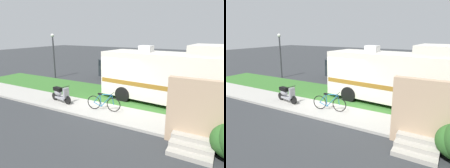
# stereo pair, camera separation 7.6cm
# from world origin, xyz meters

# --- Properties ---
(ground_plane) EXTENTS (80.00, 80.00, 0.00)m
(ground_plane) POSITION_xyz_m (0.00, 0.00, 0.00)
(ground_plane) COLOR #2D3033
(sidewalk) EXTENTS (24.00, 2.00, 0.12)m
(sidewalk) POSITION_xyz_m (0.00, -1.20, 0.06)
(sidewalk) COLOR #9E9B93
(sidewalk) RESTS_ON ground
(grass_strip) EXTENTS (24.00, 3.40, 0.08)m
(grass_strip) POSITION_xyz_m (0.00, 1.50, 0.04)
(grass_strip) COLOR #336628
(grass_strip) RESTS_ON ground
(motorhome_rv) EXTENTS (6.77, 2.90, 3.31)m
(motorhome_rv) POSITION_xyz_m (2.37, 1.68, 1.58)
(motorhome_rv) COLOR silver
(motorhome_rv) RESTS_ON ground
(scooter) EXTENTS (1.56, 0.56, 0.97)m
(scooter) POSITION_xyz_m (-2.52, -1.25, 0.58)
(scooter) COLOR black
(scooter) RESTS_ON ground
(bicycle) EXTENTS (1.73, 0.52, 0.91)m
(bicycle) POSITION_xyz_m (0.26, -1.17, 0.51)
(bicycle) COLOR black
(bicycle) RESTS_ON ground
(pickup_truck_near) EXTENTS (5.91, 2.47, 1.70)m
(pickup_truck_near) POSITION_xyz_m (-1.70, 5.76, 0.92)
(pickup_truck_near) COLOR #1E2328
(pickup_truck_near) RESTS_ON ground
(pickup_truck_far) EXTENTS (5.28, 2.21, 1.78)m
(pickup_truck_far) POSITION_xyz_m (4.48, 9.34, 0.95)
(pickup_truck_far) COLOR silver
(pickup_truck_far) RESTS_ON ground
(porch_steps) EXTENTS (2.00, 1.26, 2.40)m
(porch_steps) POSITION_xyz_m (4.62, -2.29, 0.97)
(porch_steps) COLOR #9E998E
(porch_steps) RESTS_ON ground
(street_lamp_post) EXTENTS (0.28, 0.28, 3.78)m
(street_lamp_post) POSITION_xyz_m (-7.73, 3.60, 2.33)
(street_lamp_post) COLOR #333338
(street_lamp_post) RESTS_ON ground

